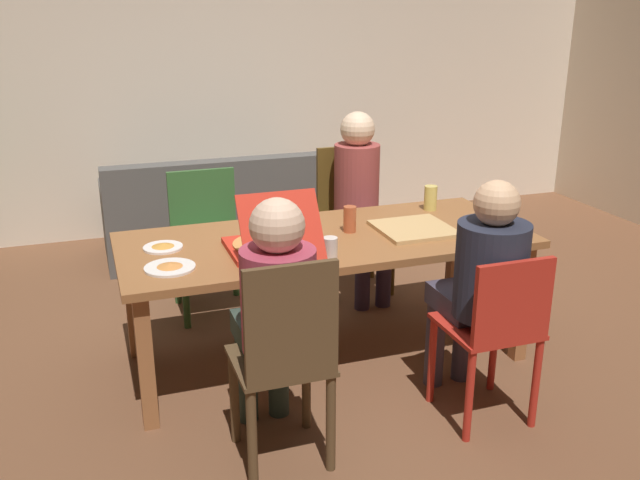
{
  "coord_description": "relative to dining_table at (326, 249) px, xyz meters",
  "views": [
    {
      "loc": [
        -1.18,
        -3.3,
        1.91
      ],
      "look_at": [
        0.0,
        0.1,
        0.67
      ],
      "focal_mm": 38.7,
      "sensor_mm": 36.0,
      "label": 1
    }
  ],
  "objects": [
    {
      "name": "chair_2",
      "position": [
        0.52,
        -0.87,
        -0.15
      ],
      "size": [
        0.41,
        0.41,
        0.86
      ],
      "color": "red",
      "rests_on": "ground"
    },
    {
      "name": "back_wall",
      "position": [
        0.0,
        2.67,
        0.81
      ],
      "size": [
        7.16,
        0.12,
        2.91
      ],
      "primitive_type": "cube",
      "color": "beige",
      "rests_on": "ground"
    },
    {
      "name": "ground_plane",
      "position": [
        0.0,
        0.0,
        -0.65
      ],
      "size": [
        20.0,
        20.0,
        0.0
      ],
      "primitive_type": "plane",
      "color": "brown"
    },
    {
      "name": "person_0",
      "position": [
        -0.49,
        -0.73,
        0.06
      ],
      "size": [
        0.31,
        0.53,
        1.19
      ],
      "color": "#2F3F35",
      "rests_on": "ground"
    },
    {
      "name": "couch",
      "position": [
        -0.19,
        1.94,
        -0.36
      ],
      "size": [
        1.83,
        0.79,
        0.81
      ],
      "color": "#52504D",
      "rests_on": "ground"
    },
    {
      "name": "drinking_glass_2",
      "position": [
        0.77,
        0.27,
        0.15
      ],
      "size": [
        0.08,
        0.08,
        0.15
      ],
      "primitive_type": "cylinder",
      "color": "#DAC35E",
      "rests_on": "dining_table"
    },
    {
      "name": "person_1",
      "position": [
        0.52,
        0.79,
        0.09
      ],
      "size": [
        0.3,
        0.52,
        1.25
      ],
      "color": "#382B45",
      "rests_on": "ground"
    },
    {
      "name": "plate_1",
      "position": [
        -0.86,
        -0.2,
        0.08
      ],
      "size": [
        0.24,
        0.24,
        0.03
      ],
      "color": "white",
      "rests_on": "dining_table"
    },
    {
      "name": "chair_3",
      "position": [
        -0.49,
        0.91,
        -0.15
      ],
      "size": [
        0.46,
        0.46,
        0.9
      ],
      "color": "#34622F",
      "rests_on": "ground"
    },
    {
      "name": "chair_0",
      "position": [
        -0.49,
        -0.87,
        -0.12
      ],
      "size": [
        0.4,
        0.39,
        0.97
      ],
      "color": "brown",
      "rests_on": "ground"
    },
    {
      "name": "pizza_box_0",
      "position": [
        0.49,
        -0.06,
        0.08
      ],
      "size": [
        0.4,
        0.4,
        0.02
      ],
      "color": "tan",
      "rests_on": "dining_table"
    },
    {
      "name": "person_2",
      "position": [
        0.52,
        -0.73,
        0.05
      ],
      "size": [
        0.33,
        0.54,
        1.18
      ],
      "color": "#403A4B",
      "rests_on": "ground"
    },
    {
      "name": "dining_table",
      "position": [
        0.0,
        0.0,
        0.0
      ],
      "size": [
        2.2,
        0.91,
        0.72
      ],
      "color": "#925B31",
      "rests_on": "ground"
    },
    {
      "name": "drinking_glass_1",
      "position": [
        -0.09,
        -0.32,
        0.13
      ],
      "size": [
        0.07,
        0.07,
        0.11
      ],
      "primitive_type": "cylinder",
      "color": "silver",
      "rests_on": "dining_table"
    },
    {
      "name": "plate_0",
      "position": [
        0.93,
        -0.05,
        0.08
      ],
      "size": [
        0.22,
        0.22,
        0.03
      ],
      "color": "white",
      "rests_on": "dining_table"
    },
    {
      "name": "drinking_glass_0",
      "position": [
        0.15,
        0.04,
        0.14
      ],
      "size": [
        0.07,
        0.07,
        0.14
      ],
      "primitive_type": "cylinder",
      "color": "#B6532F",
      "rests_on": "dining_table"
    },
    {
      "name": "plate_2",
      "position": [
        -0.85,
        0.1,
        0.08
      ],
      "size": [
        0.2,
        0.2,
        0.03
      ],
      "color": "white",
      "rests_on": "dining_table"
    },
    {
      "name": "pizza_box_1",
      "position": [
        -0.36,
        -0.15,
        0.12
      ],
      "size": [
        0.39,
        0.6,
        0.36
      ],
      "color": "red",
      "rests_on": "dining_table"
    },
    {
      "name": "chair_1",
      "position": [
        0.52,
        0.94,
        -0.09
      ],
      "size": [
        0.46,
        0.39,
        0.98
      ],
      "color": "brown",
      "rests_on": "ground"
    }
  ]
}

